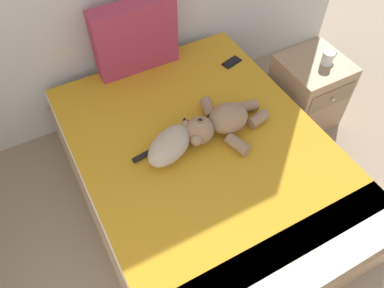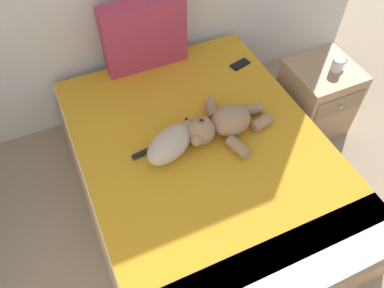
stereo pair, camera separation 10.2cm
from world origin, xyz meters
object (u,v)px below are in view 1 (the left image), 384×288
Objects in this scene: patterned_cushion at (135,37)px; cell_phone at (232,62)px; bed at (203,171)px; nightstand at (307,92)px; teddy_bear at (220,122)px; mug at (328,58)px; cat at (172,144)px.

cell_phone is at bearing -25.43° from patterned_cushion.
nightstand is at bearing 12.99° from bed.
teddy_bear is at bearing -168.94° from nightstand.
patterned_cushion is at bearing 149.30° from mug.
cat is at bearing -144.75° from cell_phone.
nightstand is at bearing -35.92° from cell_phone.
patterned_cushion reaches higher than teddy_bear.
mug is at bearing 8.14° from teddy_bear.
patterned_cushion reaches higher than cell_phone.
mug is (0.96, 0.14, 0.03)m from teddy_bear.
bed is at bearing -169.60° from mug.
cell_phone is 0.28× the size of nightstand.
mug is (0.54, -0.39, 0.11)m from cell_phone.
cat is 1.29m from nightstand.
bed is 3.52× the size of teddy_bear.
bed is 3.46× the size of nightstand.
bed is 12.24× the size of cell_phone.
nightstand is at bearing 11.06° from teddy_bear.
teddy_bear reaches higher than nightstand.
patterned_cushion is 0.85m from cat.
teddy_bear is 0.97m from nightstand.
cell_phone is (0.42, 0.53, -0.07)m from teddy_bear.
mug reaches higher than cell_phone.
bed is at bearing -167.01° from nightstand.
mug is at bearing -30.70° from patterned_cushion.
patterned_cushion is at bearing 154.57° from cell_phone.
nightstand is at bearing 8.32° from cat.
cell_phone is 0.67m from mug.
bed is 1.08m from nightstand.
nightstand is (1.24, 0.18, -0.29)m from cat.
cat reaches higher than bed.
teddy_bear is (0.33, 0.00, 0.01)m from cat.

